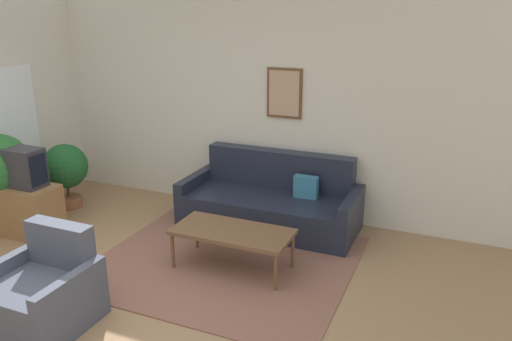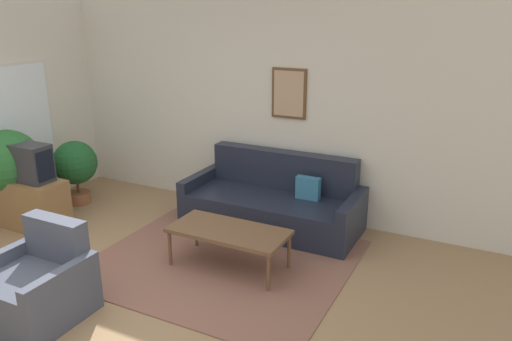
% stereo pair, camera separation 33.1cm
% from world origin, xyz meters
% --- Properties ---
extents(ground_plane, '(16.00, 16.00, 0.00)m').
position_xyz_m(ground_plane, '(0.00, 0.00, 0.00)').
color(ground_plane, '#997551').
extents(area_rug, '(2.56, 2.27, 0.01)m').
position_xyz_m(area_rug, '(0.59, 1.40, 0.01)').
color(area_rug, brown).
rests_on(area_rug, ground_plane).
extents(wall_back, '(8.00, 0.09, 2.70)m').
position_xyz_m(wall_back, '(0.00, 2.93, 1.35)').
color(wall_back, beige).
rests_on(wall_back, ground_plane).
extents(couch, '(2.10, 0.90, 0.86)m').
position_xyz_m(couch, '(0.68, 2.47, 0.29)').
color(couch, '#1E2333').
rests_on(couch, ground_plane).
extents(coffee_table, '(1.19, 0.56, 0.42)m').
position_xyz_m(coffee_table, '(0.72, 1.32, 0.39)').
color(coffee_table, brown).
rests_on(coffee_table, ground_plane).
extents(tv_stand, '(0.84, 0.43, 0.60)m').
position_xyz_m(tv_stand, '(-1.87, 1.12, 0.30)').
color(tv_stand, olive).
rests_on(tv_stand, ground_plane).
extents(tv, '(0.62, 0.28, 0.44)m').
position_xyz_m(tv, '(-1.86, 1.12, 0.82)').
color(tv, '#2D2D33').
rests_on(tv, tv_stand).
extents(armchair, '(0.80, 0.76, 0.80)m').
position_xyz_m(armchair, '(-0.33, -0.13, 0.27)').
color(armchair, '#474C5B').
rests_on(armchair, ground_plane).
extents(potted_plant_tall, '(0.76, 0.76, 1.16)m').
position_xyz_m(potted_plant_tall, '(-2.21, 1.14, 0.76)').
color(potted_plant_tall, '#935638').
rests_on(potted_plant_tall, ground_plane).
extents(potted_plant_by_window, '(0.58, 0.58, 0.86)m').
position_xyz_m(potted_plant_by_window, '(-2.00, 1.95, 0.53)').
color(potted_plant_by_window, '#935638').
rests_on(potted_plant_by_window, ground_plane).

